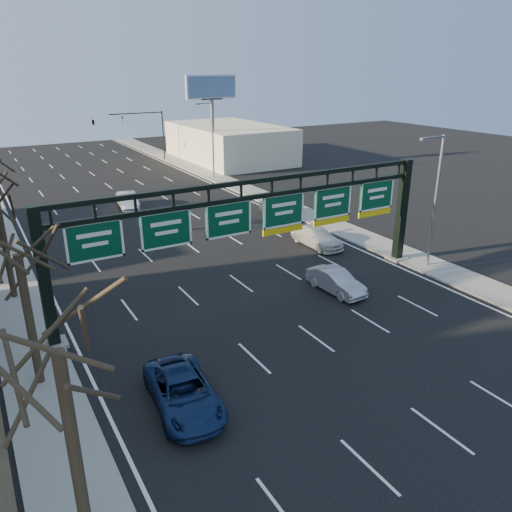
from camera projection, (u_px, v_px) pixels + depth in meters
ground at (341, 356)px, 23.99m from camera, size 160.00×160.00×0.00m
sidewalk_left at (6, 269)px, 34.05m from camera, size 3.00×120.00×0.12m
sidewalk_right at (310, 216)px, 46.12m from camera, size 3.00×120.00×0.12m
lane_markings at (181, 239)px, 40.10m from camera, size 21.60×120.00×0.01m
sign_gantry at (259, 222)px, 28.85m from camera, size 24.60×1.20×7.20m
building_right_distant at (229, 143)px, 72.81m from camera, size 12.00×20.00×5.00m
tree_near at (52, 314)px, 12.05m from camera, size 3.60×3.60×8.86m
tree_gantry at (13, 230)px, 19.43m from camera, size 3.60×3.60×8.48m
streetlight_near at (435, 195)px, 32.88m from camera, size 2.15×0.22×9.00m
streetlight_far at (212, 136)px, 60.28m from camera, size 2.15×0.22×9.00m
billboard_right at (212, 99)px, 64.06m from camera, size 7.00×0.50×12.00m
traffic_signal_mast at (120, 124)px, 69.02m from camera, size 10.16×0.54×7.00m
car_blue_suv at (183, 392)px, 20.21m from camera, size 2.89×5.37×1.43m
car_silver_sedan at (336, 281)px, 30.62m from camera, size 1.70×4.28×1.38m
car_white_wagon at (317, 237)px, 38.50m from camera, size 2.15×5.01×1.44m
car_grey_far at (280, 209)px, 45.66m from camera, size 2.28×4.83×1.60m
car_silver_distant at (128, 201)px, 48.53m from camera, size 2.26×4.86×1.54m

